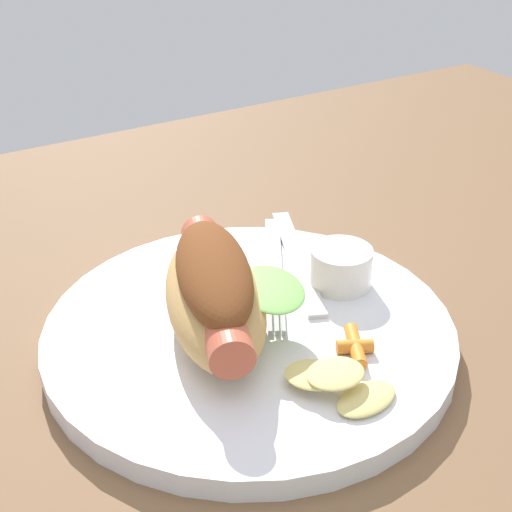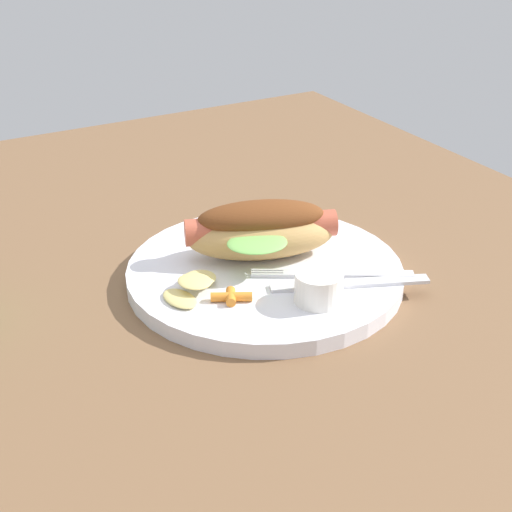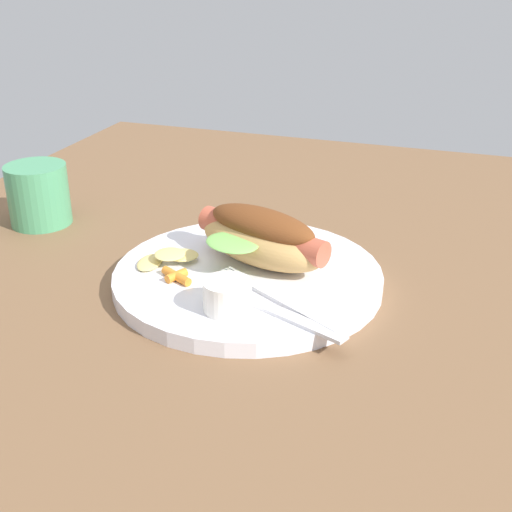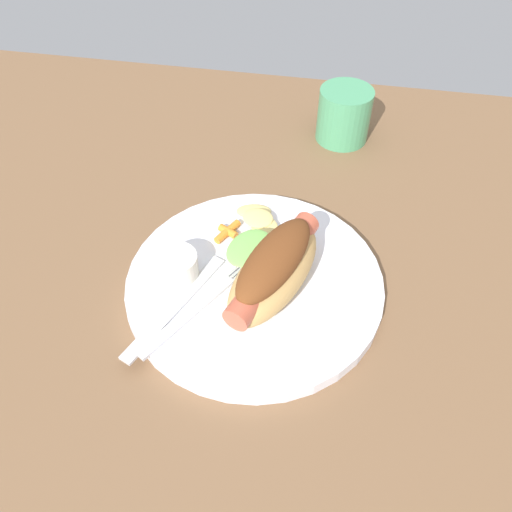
% 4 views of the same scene
% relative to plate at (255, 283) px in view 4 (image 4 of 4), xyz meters
% --- Properties ---
extents(ground_plane, '(1.20, 0.90, 0.02)m').
position_rel_plate_xyz_m(ground_plane, '(-0.03, 0.02, -0.02)').
color(ground_plane, brown).
extents(plate, '(0.28, 0.28, 0.02)m').
position_rel_plate_xyz_m(plate, '(0.00, 0.00, 0.00)').
color(plate, white).
rests_on(plate, ground_plane).
extents(hot_dog, '(0.12, 0.17, 0.06)m').
position_rel_plate_xyz_m(hot_dog, '(0.02, -0.01, 0.04)').
color(hot_dog, tan).
rests_on(hot_dog, plate).
extents(sauce_ramekin, '(0.05, 0.05, 0.03)m').
position_rel_plate_xyz_m(sauce_ramekin, '(-0.08, -0.01, 0.02)').
color(sauce_ramekin, white).
rests_on(sauce_ramekin, plate).
extents(fork, '(0.09, 0.15, 0.00)m').
position_rel_plate_xyz_m(fork, '(-0.05, -0.05, 0.01)').
color(fork, silver).
rests_on(fork, plate).
extents(knife, '(0.07, 0.15, 0.00)m').
position_rel_plate_xyz_m(knife, '(-0.07, -0.05, 0.01)').
color(knife, silver).
rests_on(knife, plate).
extents(chips_pile, '(0.06, 0.07, 0.02)m').
position_rel_plate_xyz_m(chips_pile, '(-0.01, 0.09, 0.02)').
color(chips_pile, '#DEC977').
rests_on(chips_pile, plate).
extents(carrot_garnish, '(0.03, 0.04, 0.01)m').
position_rel_plate_xyz_m(carrot_garnish, '(-0.04, 0.06, 0.01)').
color(carrot_garnish, orange).
rests_on(carrot_garnish, plate).
extents(drinking_cup, '(0.08, 0.08, 0.08)m').
position_rel_plate_xyz_m(drinking_cup, '(0.07, 0.31, 0.03)').
color(drinking_cup, '#4C9E6B').
rests_on(drinking_cup, ground_plane).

